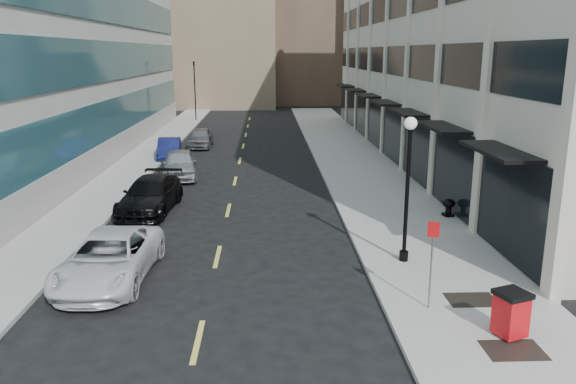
{
  "coord_description": "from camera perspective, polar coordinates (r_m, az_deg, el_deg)",
  "views": [
    {
      "loc": [
        1.76,
        -10.8,
        7.05
      ],
      "look_at": [
        2.54,
        9.03,
        2.08
      ],
      "focal_mm": 35.0,
      "sensor_mm": 36.0,
      "label": 1
    }
  ],
  "objects": [
    {
      "name": "sidewalk_right",
      "position": [
        32.1,
        8.09,
        1.37
      ],
      "size": [
        5.0,
        80.0,
        0.15
      ],
      "primitive_type": "cube",
      "color": "#9B978D",
      "rests_on": "ground"
    },
    {
      "name": "sidewalk_left",
      "position": [
        32.64,
        -16.87,
        1.11
      ],
      "size": [
        3.0,
        80.0,
        0.15
      ],
      "primitive_type": "cube",
      "color": "#9B978D",
      "rests_on": "ground"
    },
    {
      "name": "building_right",
      "position": [
        40.78,
        20.4,
        15.95
      ],
      "size": [
        15.3,
        46.5,
        18.25
      ],
      "color": "beige",
      "rests_on": "ground"
    },
    {
      "name": "skyline_tan_far",
      "position": [
        90.28,
        -12.84,
        16.24
      ],
      "size": [
        12.0,
        14.0,
        22.0
      ],
      "primitive_type": "cube",
      "color": "#7D6C51",
      "rests_on": "ground"
    },
    {
      "name": "skyline_stone",
      "position": [
        78.56,
        10.05,
        16.01
      ],
      "size": [
        10.0,
        14.0,
        20.0
      ],
      "primitive_type": "cube",
      "color": "beige",
      "rests_on": "ground"
    },
    {
      "name": "grate_mid",
      "position": [
        14.87,
        21.93,
        -14.68
      ],
      "size": [
        1.4,
        1.0,
        0.01
      ],
      "primitive_type": "cube",
      "color": "black",
      "rests_on": "sidewalk_right"
    },
    {
      "name": "grate_far",
      "position": [
        17.17,
        18.14,
        -10.36
      ],
      "size": [
        1.4,
        1.0,
        0.01
      ],
      "primitive_type": "cube",
      "color": "black",
      "rests_on": "sidewalk_right"
    },
    {
      "name": "road_centerline",
      "position": [
        28.73,
        -5.71,
        -0.2
      ],
      "size": [
        0.15,
        68.2,
        0.01
      ],
      "color": "#D8CC4C",
      "rests_on": "ground"
    },
    {
      "name": "traffic_signal",
      "position": [
        59.26,
        -9.54,
        12.59
      ],
      "size": [
        0.66,
        0.66,
        6.98
      ],
      "color": "black",
      "rests_on": "ground"
    },
    {
      "name": "car_white_van",
      "position": [
        18.62,
        -17.68,
        -6.42
      ],
      "size": [
        2.71,
        5.48,
        1.5
      ],
      "primitive_type": "imported",
      "rotation": [
        0.0,
        0.0,
        -0.04
      ],
      "color": "silver",
      "rests_on": "ground"
    },
    {
      "name": "car_black_pickup",
      "position": [
        26.12,
        -13.8,
        -0.29
      ],
      "size": [
        2.55,
        5.39,
        1.52
      ],
      "primitive_type": "imported",
      "rotation": [
        0.0,
        0.0,
        -0.08
      ],
      "color": "black",
      "rests_on": "ground"
    },
    {
      "name": "car_silver_sedan",
      "position": [
        32.79,
        -10.94,
        2.82
      ],
      "size": [
        2.5,
        4.92,
        1.6
      ],
      "primitive_type": "imported",
      "rotation": [
        0.0,
        0.0,
        0.13
      ],
      "color": "#999DA2",
      "rests_on": "ground"
    },
    {
      "name": "car_blue_sedan",
      "position": [
        38.94,
        -11.97,
        4.35
      ],
      "size": [
        1.88,
        4.29,
        1.37
      ],
      "primitive_type": "imported",
      "rotation": [
        0.0,
        0.0,
        0.11
      ],
      "color": "navy",
      "rests_on": "ground"
    },
    {
      "name": "car_grey_sedan",
      "position": [
        43.18,
        -8.88,
        5.48
      ],
      "size": [
        1.73,
        4.3,
        1.47
      ],
      "primitive_type": "imported",
      "rotation": [
        0.0,
        0.0,
        0.0
      ],
      "color": "slate",
      "rests_on": "ground"
    },
    {
      "name": "trash_bin",
      "position": [
        15.22,
        21.7,
        -11.27
      ],
      "size": [
        0.95,
        0.95,
        1.2
      ],
      "rotation": [
        0.0,
        0.0,
        0.36
      ],
      "color": "red",
      "rests_on": "sidewalk_right"
    },
    {
      "name": "lamppost",
      "position": [
        18.8,
        12.09,
        1.56
      ],
      "size": [
        0.42,
        0.42,
        5.0
      ],
      "color": "black",
      "rests_on": "sidewalk_right"
    },
    {
      "name": "sign_post",
      "position": [
        15.71,
        14.44,
        -5.74
      ],
      "size": [
        0.31,
        0.12,
        2.67
      ],
      "rotation": [
        0.0,
        0.0,
        -0.28
      ],
      "color": "slate",
      "rests_on": "sidewalk_right"
    },
    {
      "name": "urn_planter",
      "position": [
        25.12,
        16.01,
        -1.35
      ],
      "size": [
        0.55,
        0.55,
        0.76
      ],
      "rotation": [
        0.0,
        0.0,
        0.21
      ],
      "color": "black",
      "rests_on": "sidewalk_right"
    }
  ]
}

